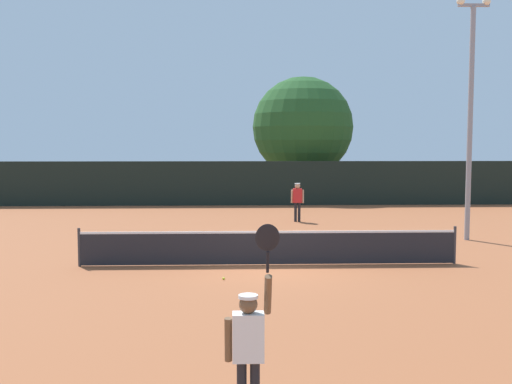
% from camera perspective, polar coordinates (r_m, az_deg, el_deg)
% --- Properties ---
extents(ground_plane, '(120.00, 120.00, 0.00)m').
position_cam_1_polar(ground_plane, '(16.81, 1.25, -7.01)').
color(ground_plane, '#9E5633').
extents(tennis_net, '(10.63, 0.08, 1.07)m').
position_cam_1_polar(tennis_net, '(16.71, 1.26, -5.29)').
color(tennis_net, '#232328').
rests_on(tennis_net, ground).
extents(perimeter_fence, '(32.25, 0.12, 2.44)m').
position_cam_1_polar(perimeter_fence, '(32.76, -0.34, 0.84)').
color(perimeter_fence, black).
rests_on(perimeter_fence, ground).
extents(player_serving, '(0.67, 0.39, 2.44)m').
position_cam_1_polar(player_serving, '(7.35, -0.66, -13.92)').
color(player_serving, white).
rests_on(player_serving, ground).
extents(player_receiving, '(0.57, 0.25, 1.69)m').
position_cam_1_polar(player_receiving, '(25.92, 4.00, -0.59)').
color(player_receiving, red).
rests_on(player_receiving, ground).
extents(tennis_ball, '(0.07, 0.07, 0.07)m').
position_cam_1_polar(tennis_ball, '(15.03, -3.13, -8.29)').
color(tennis_ball, '#CCE033').
rests_on(tennis_ball, ground).
extents(light_pole, '(1.18, 0.28, 8.42)m').
position_cam_1_polar(light_pole, '(22.19, 19.91, 7.94)').
color(light_pole, gray).
rests_on(light_pole, ground).
extents(large_tree, '(6.20, 6.20, 7.53)m').
position_cam_1_polar(large_tree, '(37.03, 4.51, 6.22)').
color(large_tree, brown).
rests_on(large_tree, ground).
extents(parked_car_near, '(2.10, 4.29, 1.69)m').
position_cam_1_polar(parked_car_near, '(41.67, -5.48, 1.03)').
color(parked_car_near, white).
rests_on(parked_car_near, ground).
extents(parked_car_mid, '(2.31, 4.37, 1.69)m').
position_cam_1_polar(parked_car_mid, '(40.15, 2.78, 0.91)').
color(parked_car_mid, red).
rests_on(parked_car_mid, ground).
extents(parked_car_far, '(2.09, 4.28, 1.69)m').
position_cam_1_polar(parked_car_far, '(40.35, 13.98, 0.79)').
color(parked_car_far, navy).
rests_on(parked_car_far, ground).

